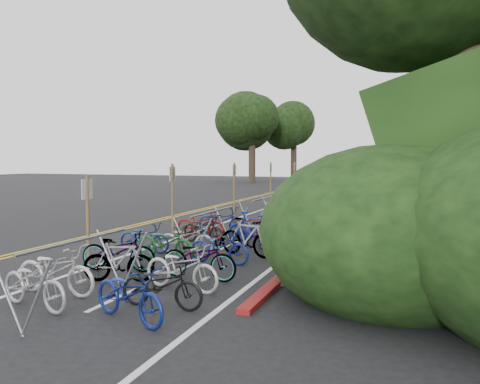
# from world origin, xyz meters

# --- Properties ---
(ground) EXTENTS (120.00, 120.00, 0.00)m
(ground) POSITION_xyz_m (0.00, 0.00, 0.00)
(ground) COLOR black
(ground) RESTS_ON ground
(road_markings) EXTENTS (7.47, 80.00, 0.01)m
(road_markings) POSITION_xyz_m (0.63, 10.10, 0.00)
(road_markings) COLOR gold
(road_markings) RESTS_ON ground
(red_curb) EXTENTS (0.25, 28.00, 0.10)m
(red_curb) POSITION_xyz_m (5.70, 12.00, 0.05)
(red_curb) COLOR maroon
(red_curb) RESTS_ON ground
(tree_cluster) EXTENTS (32.47, 54.06, 18.43)m
(tree_cluster) POSITION_xyz_m (9.76, 22.04, 11.50)
(tree_cluster) COLOR #2D2319
(tree_cluster) RESTS_ON ground
(bike_rack_front) EXTENTS (1.19, 2.75, 1.26)m
(bike_rack_front) POSITION_xyz_m (2.96, -2.79, 0.90)
(bike_rack_front) COLOR #8E929A
(bike_rack_front) RESTS_ON ground
(bike_racks_rest) EXTENTS (1.14, 23.00, 1.17)m
(bike_racks_rest) POSITION_xyz_m (3.00, 13.00, 0.85)
(bike_racks_rest) COLOR #8E929A
(bike_racks_rest) RESTS_ON ground
(signpost_near) EXTENTS (0.08, 0.40, 2.26)m
(signpost_near) POSITION_xyz_m (0.80, 0.21, 1.30)
(signpost_near) COLOR brown
(signpost_near) RESTS_ON ground
(signposts_rest) EXTENTS (0.08, 18.40, 2.50)m
(signposts_rest) POSITION_xyz_m (0.60, 14.00, 1.43)
(signposts_rest) COLOR brown
(signposts_rest) RESTS_ON ground
(bike_front) EXTENTS (0.64, 1.66, 0.86)m
(bike_front) POSITION_xyz_m (1.22, 2.15, 0.43)
(bike_front) COLOR navy
(bike_front) RESTS_ON ground
(bike_valet) EXTENTS (3.33, 10.70, 1.06)m
(bike_valet) POSITION_xyz_m (3.00, 1.49, 0.48)
(bike_valet) COLOR #9E9EA3
(bike_valet) RESTS_ON ground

